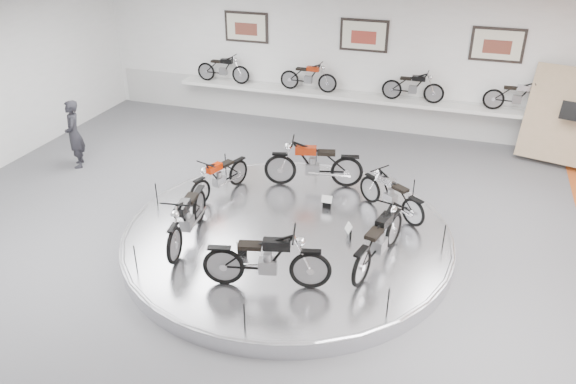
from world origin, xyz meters
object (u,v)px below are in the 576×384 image
(bike_a, at_px, (391,194))
(bike_b, at_px, (314,163))
(shelf, at_px, (358,98))
(visitor, at_px, (74,134))
(bike_f, at_px, (379,239))
(bike_c, at_px, (219,176))
(bike_e, at_px, (267,259))
(bike_d, at_px, (187,217))
(display_platform, at_px, (288,237))

(bike_a, height_order, bike_b, bike_b)
(shelf, bearing_deg, visitor, -143.16)
(bike_a, bearing_deg, bike_f, 127.69)
(bike_c, relative_size, bike_e, 0.84)
(bike_f, bearing_deg, bike_c, 81.06)
(bike_d, distance_m, visitor, 5.28)
(bike_d, relative_size, bike_f, 1.01)
(bike_c, xyz_separation_m, visitor, (-4.33, 0.82, 0.11))
(bike_d, relative_size, visitor, 1.03)
(bike_b, xyz_separation_m, bike_c, (-1.80, -1.07, -0.10))
(display_platform, distance_m, bike_c, 2.17)
(shelf, xyz_separation_m, bike_c, (-1.86, -5.46, -0.25))
(bike_a, xyz_separation_m, bike_e, (-1.55, -3.09, 0.09))
(bike_d, bearing_deg, bike_c, 177.61)
(shelf, xyz_separation_m, bike_a, (1.79, -5.10, -0.25))
(bike_d, height_order, visitor, visitor)
(bike_f, bearing_deg, bike_b, 49.93)
(bike_e, xyz_separation_m, visitor, (-6.42, 3.55, 0.03))
(bike_a, relative_size, visitor, 0.88)
(shelf, height_order, visitor, visitor)
(bike_d, bearing_deg, bike_f, 87.40)
(shelf, distance_m, bike_c, 5.78)
(shelf, xyz_separation_m, bike_e, (0.23, -8.19, -0.17))
(shelf, relative_size, bike_a, 7.22)
(display_platform, distance_m, bike_b, 2.13)
(bike_a, xyz_separation_m, bike_c, (-3.65, -0.36, 0.00))
(bike_c, bearing_deg, bike_a, 113.71)
(bike_c, xyz_separation_m, bike_e, (2.10, -2.73, 0.08))
(display_platform, xyz_separation_m, bike_f, (1.87, -0.58, 0.67))
(visitor, bearing_deg, bike_b, 58.22)
(display_platform, distance_m, visitor, 6.48)
(shelf, height_order, bike_e, bike_e)
(bike_c, bearing_deg, bike_d, 24.21)
(bike_b, height_order, bike_e, bike_b)
(bike_a, height_order, bike_f, bike_f)
(bike_d, bearing_deg, bike_b, 143.06)
(bike_e, height_order, bike_f, bike_e)
(bike_b, height_order, bike_f, bike_b)
(bike_b, xyz_separation_m, bike_e, (0.30, -3.80, -0.02))
(bike_a, bearing_deg, bike_d, 68.17)
(bike_d, distance_m, bike_f, 3.55)
(bike_b, relative_size, bike_d, 1.06)
(bike_b, distance_m, bike_d, 3.36)
(bike_b, bearing_deg, bike_c, 16.97)
(bike_f, distance_m, visitor, 8.39)
(bike_b, distance_m, visitor, 6.13)
(bike_d, height_order, bike_f, bike_d)
(bike_c, bearing_deg, bike_e, 55.60)
(bike_e, bearing_deg, display_platform, 83.37)
(bike_c, bearing_deg, bike_f, 85.97)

